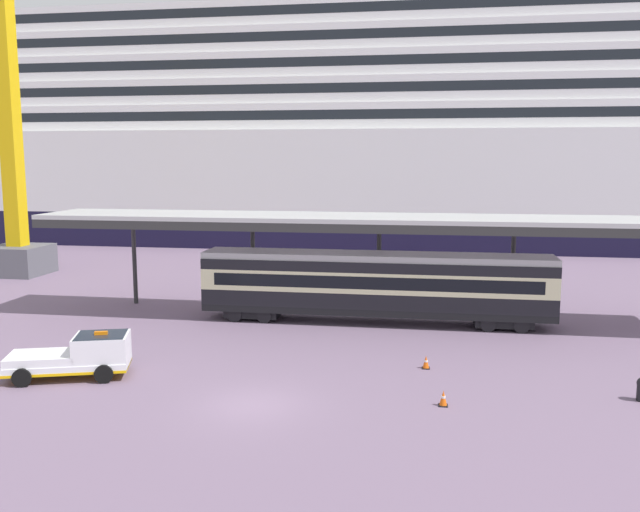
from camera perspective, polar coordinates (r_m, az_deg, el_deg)
name	(u,v)px	position (r m, az deg, el deg)	size (l,w,h in m)	color
ground_plane	(252,405)	(26.78, -5.81, -12.57)	(400.00, 400.00, 0.00)	slate
cruise_ship	(335,139)	(81.76, 1.28, 10.01)	(174.46, 26.43, 36.48)	black
platform_canopy	(377,221)	(38.82, 4.86, 3.03)	(40.29, 5.36, 6.24)	#B3B3B3
train_carriage	(375,284)	(38.91, 4.74, -2.41)	(20.20, 2.81, 4.11)	black
service_truck	(80,355)	(31.38, -19.84, -7.98)	(5.57, 3.51, 2.02)	white
traffic_cone_near	(443,398)	(26.89, 10.50, -11.88)	(0.36, 0.36, 0.62)	black
traffic_cone_mid	(426,362)	(31.26, 9.05, -8.96)	(0.36, 0.36, 0.61)	black
dockside_crane	(16,45)	(60.18, -24.60, 16.07)	(16.90, 4.40, 59.41)	#595960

